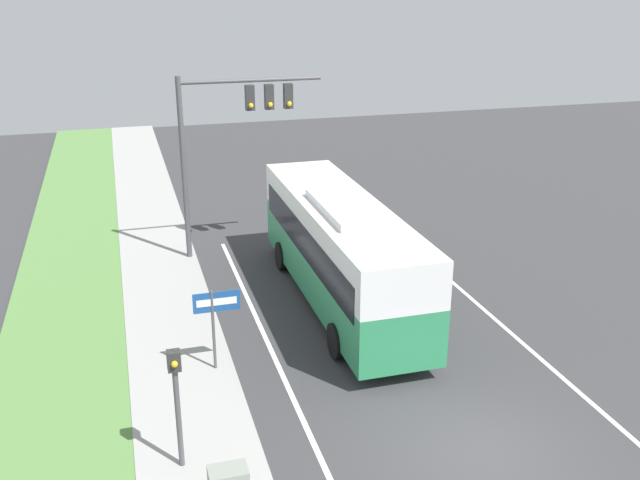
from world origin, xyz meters
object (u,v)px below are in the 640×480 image
object	(u,v)px
bus	(340,245)
signal_gantry	(229,127)
street_sign	(215,314)
pedestrian_signal	(176,390)

from	to	relation	value
bus	signal_gantry	bearing A→B (deg)	115.95
street_sign	signal_gantry	bearing A→B (deg)	77.32
bus	street_sign	xyz separation A→B (m)	(-4.50, -3.20, -0.31)
signal_gantry	street_sign	bearing A→B (deg)	-102.68
signal_gantry	street_sign	xyz separation A→B (m)	(-1.91, -8.51, -3.26)
bus	pedestrian_signal	bearing A→B (deg)	-129.55
pedestrian_signal	street_sign	distance (m)	4.15
pedestrian_signal	street_sign	xyz separation A→B (m)	(1.37, 3.91, -0.27)
street_sign	bus	bearing A→B (deg)	35.45
bus	signal_gantry	world-z (taller)	signal_gantry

